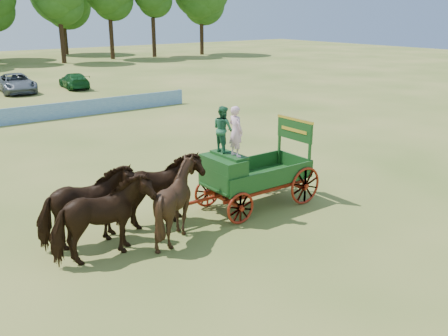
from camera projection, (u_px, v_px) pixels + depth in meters
ground at (166, 214)px, 17.39m from camera, size 160.00×160.00×0.00m
horse_lead_left at (103, 220)px, 13.87m from camera, size 2.87×1.34×2.40m
horse_lead_right at (87, 208)px, 14.71m from camera, size 2.89×1.38×2.40m
horse_wheel_left at (176, 201)px, 15.25m from camera, size 2.38×2.17×2.41m
horse_wheel_right at (158, 191)px, 16.09m from camera, size 2.98×1.62×2.40m
farm_dray at (240, 165)px, 17.22m from camera, size 6.00×2.00×3.83m
sponsor_banner at (1, 118)px, 30.40m from camera, size 26.00×0.08×1.05m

